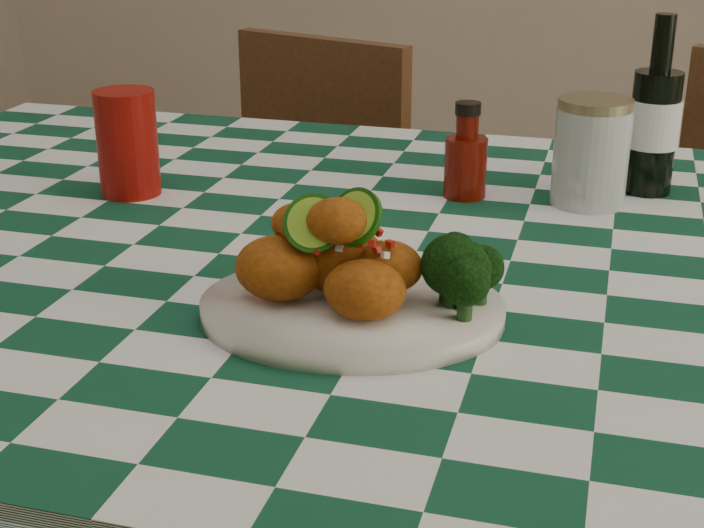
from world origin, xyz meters
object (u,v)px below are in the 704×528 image
(fried_chicken_pile, at_px, (341,250))
(red_tumbler, at_px, (127,143))
(mason_jar, at_px, (591,152))
(wooden_chair_left, at_px, (271,270))
(ketchup_bottle, at_px, (466,150))
(beer_bottle, at_px, (656,106))
(plate, at_px, (352,310))

(fried_chicken_pile, relative_size, red_tumbler, 1.16)
(mason_jar, bearing_deg, wooden_chair_left, 141.14)
(ketchup_bottle, relative_size, wooden_chair_left, 0.14)
(red_tumbler, distance_m, ketchup_bottle, 0.43)
(fried_chicken_pile, distance_m, beer_bottle, 0.55)
(fried_chicken_pile, relative_size, ketchup_bottle, 1.28)
(ketchup_bottle, bearing_deg, plate, -95.82)
(plate, distance_m, ketchup_bottle, 0.39)
(fried_chicken_pile, relative_size, mason_jar, 1.17)
(mason_jar, height_order, beer_bottle, beer_bottle)
(mason_jar, bearing_deg, plate, -115.42)
(plate, relative_size, beer_bottle, 1.26)
(plate, height_order, mason_jar, mason_jar)
(wooden_chair_left, bearing_deg, plate, -46.47)
(red_tumbler, height_order, mason_jar, red_tumbler)
(beer_bottle, bearing_deg, wooden_chair_left, 148.25)
(red_tumbler, xyz_separation_m, wooden_chair_left, (-0.04, 0.61, -0.42))
(red_tumbler, height_order, wooden_chair_left, red_tumbler)
(plate, bearing_deg, beer_bottle, 60.91)
(plate, distance_m, beer_bottle, 0.55)
(ketchup_bottle, bearing_deg, beer_bottle, 20.42)
(ketchup_bottle, distance_m, beer_bottle, 0.24)
(mason_jar, distance_m, wooden_chair_left, 0.89)
(fried_chicken_pile, height_order, ketchup_bottle, ketchup_bottle)
(red_tumbler, bearing_deg, fried_chicken_pile, -38.16)
(wooden_chair_left, bearing_deg, fried_chicken_pile, -47.03)
(plate, height_order, wooden_chair_left, wooden_chair_left)
(ketchup_bottle, xyz_separation_m, wooden_chair_left, (-0.46, 0.50, -0.41))
(fried_chicken_pile, distance_m, ketchup_bottle, 0.39)
(plate, bearing_deg, wooden_chair_left, 115.01)
(ketchup_bottle, relative_size, beer_bottle, 0.54)
(mason_jar, height_order, wooden_chair_left, mason_jar)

